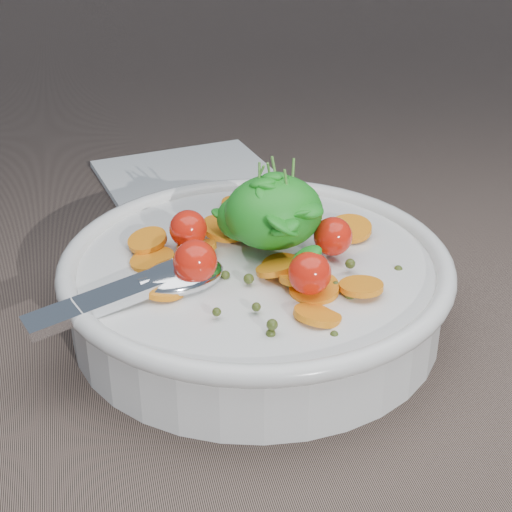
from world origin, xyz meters
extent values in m
plane|color=brown|center=(0.00, 0.00, 0.00)|extent=(6.00, 6.00, 0.00)
cylinder|color=silver|center=(0.03, -0.01, 0.03)|extent=(0.27, 0.27, 0.05)
torus|color=silver|center=(0.03, -0.01, 0.05)|extent=(0.28, 0.28, 0.01)
cylinder|color=silver|center=(0.03, -0.01, 0.00)|extent=(0.13, 0.13, 0.01)
cylinder|color=brown|center=(0.03, -0.01, 0.03)|extent=(0.24, 0.24, 0.04)
cylinder|color=orange|center=(0.04, -0.04, 0.06)|extent=(0.03, 0.03, 0.02)
cylinder|color=orange|center=(0.06, 0.08, 0.05)|extent=(0.04, 0.04, 0.01)
cylinder|color=orange|center=(0.09, -0.07, 0.06)|extent=(0.03, 0.03, 0.01)
cylinder|color=orange|center=(0.02, 0.03, 0.06)|extent=(0.04, 0.04, 0.01)
cylinder|color=orange|center=(0.01, 0.03, 0.06)|extent=(0.04, 0.04, 0.01)
cylinder|color=orange|center=(-0.05, 0.00, 0.05)|extent=(0.05, 0.05, 0.01)
cylinder|color=orange|center=(0.06, -0.03, 0.05)|extent=(0.04, 0.04, 0.01)
cylinder|color=orange|center=(-0.04, -0.01, 0.05)|extent=(0.03, 0.03, 0.02)
cylinder|color=orange|center=(0.03, 0.08, 0.05)|extent=(0.04, 0.04, 0.01)
cylinder|color=orange|center=(0.11, 0.01, 0.06)|extent=(0.04, 0.04, 0.01)
cylinder|color=orange|center=(-0.02, -0.03, 0.05)|extent=(0.04, 0.04, 0.01)
cylinder|color=orange|center=(-0.04, -0.04, 0.06)|extent=(0.05, 0.05, 0.01)
cylinder|color=orange|center=(-0.05, 0.02, 0.06)|extent=(0.03, 0.03, 0.01)
cylinder|color=orange|center=(0.05, -0.03, 0.05)|extent=(0.05, 0.05, 0.01)
cylinder|color=orange|center=(0.06, 0.07, 0.05)|extent=(0.04, 0.04, 0.01)
cylinder|color=orange|center=(0.05, -0.06, 0.06)|extent=(0.03, 0.03, 0.01)
cylinder|color=orange|center=(0.06, -0.06, 0.05)|extent=(0.05, 0.05, 0.01)
cylinder|color=orange|center=(-0.01, 0.00, 0.06)|extent=(0.04, 0.04, 0.01)
cylinder|color=orange|center=(0.05, -0.09, 0.05)|extent=(0.04, 0.04, 0.01)
sphere|color=#384517|center=(0.00, -0.03, 0.05)|extent=(0.01, 0.01, 0.01)
sphere|color=#384517|center=(0.01, -0.11, 0.05)|extent=(0.01, 0.01, 0.01)
sphere|color=#384517|center=(0.07, -0.07, 0.06)|extent=(0.01, 0.01, 0.01)
sphere|color=#384517|center=(0.09, 0.02, 0.05)|extent=(0.01, 0.01, 0.01)
sphere|color=#384517|center=(0.12, -0.05, 0.05)|extent=(0.01, 0.01, 0.01)
sphere|color=#384517|center=(0.02, 0.06, 0.06)|extent=(0.01, 0.01, 0.01)
sphere|color=#384517|center=(-0.01, 0.04, 0.06)|extent=(0.01, 0.01, 0.01)
sphere|color=#384517|center=(0.09, -0.04, 0.06)|extent=(0.01, 0.01, 0.01)
sphere|color=#384517|center=(-0.01, -0.03, 0.06)|extent=(0.01, 0.01, 0.01)
sphere|color=#384517|center=(-0.07, -0.05, 0.05)|extent=(0.01, 0.01, 0.01)
sphere|color=#384517|center=(0.02, -0.11, 0.06)|extent=(0.01, 0.01, 0.01)
sphere|color=#384517|center=(0.01, -0.05, 0.06)|extent=(0.01, 0.01, 0.01)
sphere|color=#384517|center=(-0.04, -0.02, 0.06)|extent=(0.01, 0.01, 0.01)
sphere|color=#384517|center=(0.04, -0.06, 0.06)|extent=(0.01, 0.01, 0.01)
sphere|color=#384517|center=(-0.01, -0.08, 0.06)|extent=(0.01, 0.01, 0.01)
sphere|color=#384517|center=(-0.01, 0.01, 0.05)|extent=(0.01, 0.01, 0.01)
sphere|color=#384517|center=(0.05, -0.12, 0.05)|extent=(0.01, 0.01, 0.01)
sphere|color=#384517|center=(0.08, -0.08, 0.05)|extent=(0.01, 0.01, 0.01)
sphere|color=#384517|center=(-0.02, -0.02, 0.05)|extent=(0.01, 0.01, 0.01)
sphere|color=#384517|center=(0.01, -0.08, 0.06)|extent=(0.01, 0.01, 0.01)
sphere|color=red|center=(0.08, -0.02, 0.07)|extent=(0.03, 0.03, 0.03)
sphere|color=red|center=(0.05, 0.04, 0.07)|extent=(0.03, 0.03, 0.03)
sphere|color=red|center=(-0.02, 0.01, 0.07)|extent=(0.03, 0.03, 0.03)
sphere|color=red|center=(-0.02, -0.04, 0.07)|extent=(0.03, 0.03, 0.03)
sphere|color=red|center=(0.05, -0.07, 0.07)|extent=(0.03, 0.03, 0.03)
ellipsoid|color=#219421|center=(0.04, 0.00, 0.09)|extent=(0.07, 0.06, 0.05)
ellipsoid|color=#219421|center=(0.02, 0.01, 0.08)|extent=(0.04, 0.04, 0.03)
ellipsoid|color=#219421|center=(0.05, -0.01, 0.11)|extent=(0.02, 0.02, 0.02)
ellipsoid|color=#219421|center=(0.04, 0.00, 0.11)|extent=(0.03, 0.03, 0.02)
ellipsoid|color=#219421|center=(0.04, -0.04, 0.09)|extent=(0.03, 0.02, 0.02)
ellipsoid|color=#219421|center=(0.04, -0.02, 0.10)|extent=(0.02, 0.02, 0.01)
ellipsoid|color=#219421|center=(0.06, -0.02, 0.09)|extent=(0.03, 0.03, 0.02)
ellipsoid|color=#219421|center=(0.06, 0.01, 0.09)|extent=(0.03, 0.03, 0.03)
ellipsoid|color=#219421|center=(0.05, 0.00, 0.10)|extent=(0.03, 0.02, 0.02)
ellipsoid|color=#219421|center=(0.04, 0.00, 0.09)|extent=(0.03, 0.03, 0.02)
ellipsoid|color=#219421|center=(0.05, -0.06, 0.08)|extent=(0.03, 0.03, 0.02)
ellipsoid|color=#219421|center=(0.04, 0.00, 0.09)|extent=(0.02, 0.02, 0.01)
ellipsoid|color=#219421|center=(0.03, 0.00, 0.10)|extent=(0.02, 0.02, 0.01)
ellipsoid|color=#219421|center=(0.05, -0.02, 0.09)|extent=(0.02, 0.02, 0.02)
ellipsoid|color=#219421|center=(0.04, -0.04, 0.09)|extent=(0.03, 0.03, 0.02)
ellipsoid|color=#219421|center=(0.03, -0.01, 0.11)|extent=(0.02, 0.02, 0.01)
ellipsoid|color=#219421|center=(0.04, -0.01, 0.11)|extent=(0.03, 0.03, 0.02)
ellipsoid|color=#219421|center=(0.04, -0.01, 0.10)|extent=(0.03, 0.02, 0.03)
ellipsoid|color=#219421|center=(0.01, 0.01, 0.08)|extent=(0.02, 0.02, 0.02)
ellipsoid|color=#219421|center=(0.06, -0.02, 0.09)|extent=(0.03, 0.03, 0.01)
ellipsoid|color=#219421|center=(0.05, 0.00, 0.10)|extent=(0.03, 0.03, 0.01)
ellipsoid|color=#219421|center=(0.04, -0.01, 0.09)|extent=(0.03, 0.03, 0.02)
ellipsoid|color=#219421|center=(0.02, 0.00, 0.09)|extent=(0.02, 0.02, 0.01)
cylinder|color=#4C8C33|center=(0.03, 0.00, 0.10)|extent=(0.00, 0.01, 0.05)
cylinder|color=#4C8C33|center=(0.05, 0.01, 0.10)|extent=(0.01, 0.01, 0.05)
cylinder|color=#4C8C33|center=(0.04, 0.01, 0.10)|extent=(0.01, 0.01, 0.05)
cylinder|color=#4C8C33|center=(0.05, -0.01, 0.10)|extent=(0.01, 0.01, 0.05)
cylinder|color=#4C8C33|center=(0.03, 0.01, 0.10)|extent=(0.02, 0.01, 0.04)
cylinder|color=#4C8C33|center=(0.06, 0.00, 0.10)|extent=(0.01, 0.01, 0.05)
ellipsoid|color=silver|center=(-0.03, -0.03, 0.06)|extent=(0.07, 0.06, 0.02)
cube|color=silver|center=(-0.08, -0.05, 0.06)|extent=(0.12, 0.06, 0.02)
cylinder|color=silver|center=(-0.05, -0.04, 0.06)|extent=(0.02, 0.02, 0.01)
cube|color=white|center=(0.02, 0.27, 0.00)|extent=(0.20, 0.18, 0.01)
camera|label=1|loc=(-0.09, -0.50, 0.33)|focal=55.00mm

